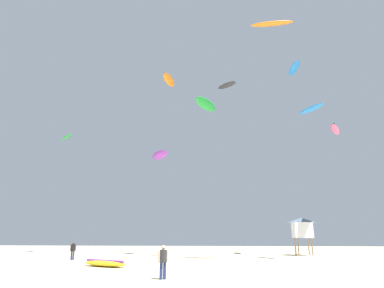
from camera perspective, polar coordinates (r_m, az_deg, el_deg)
person_foreground at (r=17.85m, az=-5.14°, el=-19.67°), size 0.51×0.38×1.68m
person_midground at (r=33.17m, az=-20.33°, el=-17.09°), size 0.53×0.36×1.61m
kite_grounded_near at (r=25.54m, az=-15.22°, el=-19.74°), size 4.06×2.86×0.49m
lifeguard_tower at (r=40.15m, az=18.89°, el=-13.82°), size 2.30×2.30×4.15m
kite_aloft_1 at (r=35.95m, az=13.94°, el=20.00°), size 4.35×1.56×0.84m
kite_aloft_2 at (r=37.84m, az=2.48°, el=7.04°), size 3.06×4.43×1.11m
kite_aloft_3 at (r=40.75m, az=23.99°, el=2.39°), size 2.37×3.94×0.95m
kite_aloft_4 at (r=40.88m, az=-5.76°, el=-1.96°), size 3.28×4.11×1.03m
kite_aloft_5 at (r=34.97m, az=20.38°, el=5.86°), size 2.39×3.20×0.39m
kite_aloft_6 at (r=53.37m, az=6.21°, el=10.31°), size 3.39×3.02×0.66m
kite_aloft_7 at (r=48.82m, az=-21.27°, el=1.17°), size 3.15×3.21×0.76m
kite_aloft_8 at (r=48.36m, az=-4.09°, el=11.24°), size 1.87×4.26×1.04m
kite_aloft_9 at (r=44.33m, az=17.64°, el=12.68°), size 1.20×3.91×0.53m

